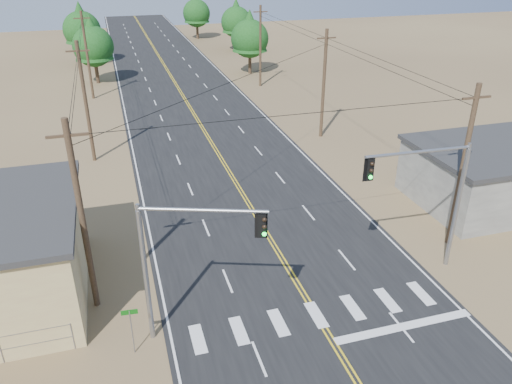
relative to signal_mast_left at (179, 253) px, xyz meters
name	(u,v)px	position (x,y,z in m)	size (l,w,h in m)	color
road	(219,155)	(6.53, 21.75, -4.76)	(15.00, 200.00, 0.02)	black
utility_pole_left_near	(82,218)	(-3.97, 3.75, 0.35)	(1.80, 0.30, 10.00)	#4C3826
utility_pole_left_mid	(86,102)	(-3.97, 23.75, 0.35)	(1.80, 0.30, 10.00)	#4C3826
utility_pole_left_far	(87,55)	(-3.97, 43.75, 0.35)	(1.80, 0.30, 10.00)	#4C3826
utility_pole_right_near	(463,167)	(17.03, 3.75, 0.35)	(1.80, 0.30, 10.00)	#4C3826
utility_pole_right_mid	(324,84)	(17.03, 23.75, 0.35)	(1.80, 0.30, 10.00)	#4C3826
utility_pole_right_far	(260,46)	(17.03, 43.75, 0.35)	(1.80, 0.30, 10.00)	#4C3826
signal_mast_left	(179,253)	(0.00, 0.00, 0.00)	(5.24, 2.10, 7.09)	gray
signal_mast_right	(433,189)	(13.77, 1.82, 0.27)	(5.96, 0.51, 7.48)	gray
street_sign	(131,324)	(-2.37, -0.25, -3.14)	(0.72, 0.09, 2.43)	gray
tree_left_near	(93,42)	(-3.33, 51.37, 0.54)	(5.21, 5.21, 8.68)	#3F2D1E
tree_left_mid	(81,26)	(-4.84, 63.91, 0.89)	(5.55, 5.55, 9.25)	#3F2D1E
tree_left_far	(79,23)	(-5.59, 77.50, -0.47)	(4.22, 4.22, 7.03)	#3F2D1E
tree_right_near	(250,35)	(17.69, 51.00, 0.59)	(5.26, 5.26, 8.77)	#3F2D1E
tree_right_mid	(236,19)	(20.21, 68.20, 0.50)	(5.17, 5.17, 8.62)	#3F2D1E
tree_right_far	(196,10)	(15.90, 82.18, 0.51)	(5.18, 5.18, 8.63)	#3F2D1E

